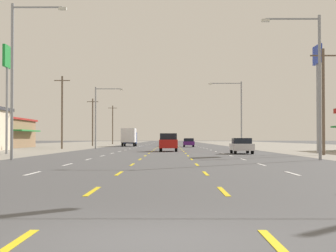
# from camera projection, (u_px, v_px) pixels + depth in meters

# --- Properties ---
(ground_plane) EXTENTS (572.00, 572.00, 0.00)m
(ground_plane) POSITION_uv_depth(u_px,v_px,m) (168.00, 149.00, 73.61)
(ground_plane) COLOR #4C4C4F
(lane_markings) EXTENTS (10.64, 227.60, 0.01)m
(lane_markings) POSITION_uv_depth(u_px,v_px,m) (169.00, 145.00, 112.10)
(lane_markings) COLOR white
(lane_markings) RESTS_ON ground
(signal_span_wire) EXTENTS (27.30, 0.53, 9.23)m
(signal_span_wire) POSITION_uv_depth(u_px,v_px,m) (151.00, 23.00, 19.48)
(signal_span_wire) COLOR brown
(signal_span_wire) RESTS_ON ground
(sedan_far_right_nearest) EXTENTS (1.80, 4.50, 1.46)m
(sedan_far_right_nearest) POSITION_uv_depth(u_px,v_px,m) (242.00, 146.00, 50.90)
(sedan_far_right_nearest) COLOR silver
(sedan_far_right_nearest) RESTS_ON ground
(suv_center_turn_near) EXTENTS (1.98, 4.90, 1.98)m
(suv_center_turn_near) POSITION_uv_depth(u_px,v_px,m) (168.00, 142.00, 60.28)
(suv_center_turn_near) COLOR red
(suv_center_turn_near) RESTS_ON ground
(sedan_inner_right_mid) EXTENTS (1.80, 4.50, 1.46)m
(sedan_inner_right_mid) POSITION_uv_depth(u_px,v_px,m) (189.00, 142.00, 91.51)
(sedan_inner_right_mid) COLOR #4C196B
(sedan_inner_right_mid) RESTS_ON ground
(box_truck_far_left_midfar) EXTENTS (2.40, 7.20, 3.23)m
(box_truck_far_left_midfar) POSITION_uv_depth(u_px,v_px,m) (129.00, 136.00, 98.93)
(box_truck_far_left_midfar) COLOR navy
(box_truck_far_left_midfar) RESTS_ON ground
(sedan_center_turn_far) EXTENTS (1.80, 4.50, 1.46)m
(sedan_center_turn_far) POSITION_uv_depth(u_px,v_px,m) (168.00, 142.00, 100.38)
(sedan_center_turn_far) COLOR black
(sedan_center_turn_far) RESTS_ON ground
(sedan_center_turn_farther) EXTENTS (1.80, 4.50, 1.46)m
(sedan_center_turn_farther) POSITION_uv_depth(u_px,v_px,m) (170.00, 141.00, 137.12)
(sedan_center_turn_farther) COLOR navy
(sedan_center_turn_farther) RESTS_ON ground
(pole_sign_left_row_1) EXTENTS (0.24, 2.11, 9.96)m
(pole_sign_left_row_1) POSITION_uv_depth(u_px,v_px,m) (7.00, 71.00, 50.28)
(pole_sign_left_row_1) COLOR gray
(pole_sign_left_row_1) RESTS_ON ground
(pole_sign_right_row_1) EXTENTS (0.24, 2.60, 10.31)m
(pole_sign_right_row_1) POSITION_uv_depth(u_px,v_px,m) (317.00, 69.00, 52.21)
(pole_sign_right_row_1) COLOR gray
(pole_sign_right_row_1) RESTS_ON ground
(streetlight_left_row_0) EXTENTS (3.69, 0.26, 10.36)m
(streetlight_left_row_0) POSITION_uv_depth(u_px,v_px,m) (17.00, 71.00, 36.16)
(streetlight_left_row_0) COLOR gray
(streetlight_left_row_0) RESTS_ON ground
(streetlight_right_row_0) EXTENTS (3.92, 0.26, 9.57)m
(streetlight_right_row_0) POSITION_uv_depth(u_px,v_px,m) (314.00, 76.00, 36.04)
(streetlight_right_row_0) COLOR gray
(streetlight_right_row_0) RESTS_ON ground
(streetlight_left_row_1) EXTENTS (3.97, 0.26, 8.60)m
(streetlight_left_row_1) POSITION_uv_depth(u_px,v_px,m) (99.00, 113.00, 76.19)
(streetlight_left_row_1) COLOR gray
(streetlight_left_row_1) RESTS_ON ground
(streetlight_right_row_1) EXTENTS (4.70, 0.26, 9.36)m
(streetlight_right_row_1) POSITION_uv_depth(u_px,v_px,m) (238.00, 109.00, 76.10)
(streetlight_right_row_1) COLOR gray
(streetlight_right_row_1) RESTS_ON ground
(utility_pole_right_row_0) EXTENTS (2.20, 0.26, 9.13)m
(utility_pole_right_row_0) POSITION_uv_depth(u_px,v_px,m) (323.00, 99.00, 46.88)
(utility_pole_right_row_0) COLOR brown
(utility_pole_right_row_0) RESTS_ON ground
(utility_pole_left_row_1) EXTENTS (2.20, 0.26, 10.03)m
(utility_pole_left_row_1) POSITION_uv_depth(u_px,v_px,m) (62.00, 111.00, 75.49)
(utility_pole_left_row_1) COLOR brown
(utility_pole_left_row_1) RESTS_ON ground
(utility_pole_left_row_2) EXTENTS (2.20, 0.26, 9.05)m
(utility_pole_left_row_2) POSITION_uv_depth(u_px,v_px,m) (93.00, 121.00, 104.46)
(utility_pole_left_row_2) COLOR brown
(utility_pole_left_row_2) RESTS_ON ground
(utility_pole_left_row_3) EXTENTS (2.20, 0.26, 9.57)m
(utility_pole_left_row_3) POSITION_uv_depth(u_px,v_px,m) (113.00, 124.00, 135.33)
(utility_pole_left_row_3) COLOR brown
(utility_pole_left_row_3) RESTS_ON ground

